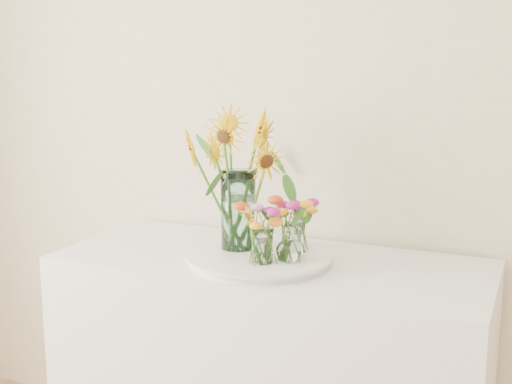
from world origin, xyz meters
TOP-DOWN VIEW (x-y plane):
  - tray at (-0.25, 1.87)m, footprint 0.44×0.44m
  - mason_jar at (-0.33, 1.90)m, footprint 0.12×0.12m
  - sunflower_bouquet at (-0.33, 1.90)m, footprint 0.63×0.63m
  - small_vase_a at (-0.20, 1.79)m, footprint 0.08×0.08m
  - wildflower_posy_a at (-0.20, 1.79)m, footprint 0.19×0.19m
  - small_vase_b at (-0.13, 1.84)m, footprint 0.10×0.10m
  - wildflower_posy_b at (-0.13, 1.84)m, footprint 0.20×0.20m
  - small_vase_c at (-0.15, 1.95)m, footprint 0.07×0.07m
  - wildflower_posy_c at (-0.15, 1.95)m, footprint 0.18×0.18m

SIDE VIEW (x-z plane):
  - tray at x=-0.25m, z-range 0.90..0.92m
  - small_vase_c at x=-0.15m, z-range 0.93..1.03m
  - small_vase_a at x=-0.20m, z-range 0.93..1.04m
  - small_vase_b at x=-0.13m, z-range 0.93..1.05m
  - wildflower_posy_c at x=-0.15m, z-range 0.93..1.12m
  - wildflower_posy_a at x=-0.20m, z-range 0.93..1.13m
  - wildflower_posy_b at x=-0.13m, z-range 0.93..1.14m
  - mason_jar at x=-0.33m, z-range 0.92..1.19m
  - sunflower_bouquet at x=-0.33m, z-range 0.93..1.40m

